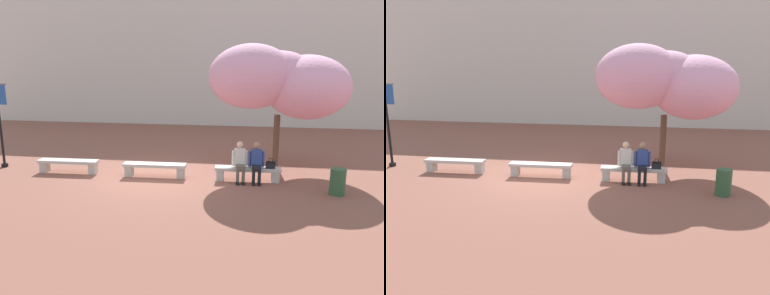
{
  "view_description": "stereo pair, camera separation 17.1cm",
  "coord_description": "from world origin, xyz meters",
  "views": [
    {
      "loc": [
        3.09,
        -11.78,
        3.77
      ],
      "look_at": [
        1.24,
        0.2,
        1.0
      ],
      "focal_mm": 35.0,
      "sensor_mm": 36.0,
      "label": 1
    },
    {
      "loc": [
        3.25,
        -11.75,
        3.77
      ],
      "look_at": [
        1.24,
        0.2,
        1.0
      ],
      "focal_mm": 35.0,
      "sensor_mm": 36.0,
      "label": 2
    }
  ],
  "objects": [
    {
      "name": "handbag",
      "position": [
        3.81,
        -0.01,
        0.58
      ],
      "size": [
        0.3,
        0.15,
        0.34
      ],
      "color": "black",
      "rests_on": "stone_bench_center"
    },
    {
      "name": "stone_bench_near_west",
      "position": [
        0.0,
        0.0,
        0.31
      ],
      "size": [
        2.13,
        0.5,
        0.45
      ],
      "color": "#BCB7AD",
      "rests_on": "ground"
    },
    {
      "name": "stone_bench_center",
      "position": [
        3.09,
        0.0,
        0.31
      ],
      "size": [
        2.13,
        0.5,
        0.45
      ],
      "color": "#BCB7AD",
      "rests_on": "ground"
    },
    {
      "name": "trash_bin",
      "position": [
        5.68,
        -0.92,
        0.39
      ],
      "size": [
        0.44,
        0.44,
        0.78
      ],
      "primitive_type": "cylinder",
      "color": "#2D5133",
      "rests_on": "ground"
    },
    {
      "name": "person_seated_right",
      "position": [
        3.36,
        -0.05,
        0.7
      ],
      "size": [
        0.51,
        0.69,
        1.29
      ],
      "color": "black",
      "rests_on": "ground"
    },
    {
      "name": "cherry_tree_main",
      "position": [
        4.14,
        1.66,
        3.11
      ],
      "size": [
        4.87,
        3.16,
        4.4
      ],
      "color": "#513828",
      "rests_on": "ground"
    },
    {
      "name": "stone_bench_west_end",
      "position": [
        -3.09,
        0.0,
        0.31
      ],
      "size": [
        2.13,
        0.5,
        0.45
      ],
      "color": "#BCB7AD",
      "rests_on": "ground"
    },
    {
      "name": "building_facade",
      "position": [
        0.0,
        12.69,
        4.07
      ],
      "size": [
        28.0,
        4.0,
        8.13
      ],
      "primitive_type": "cube",
      "color": "beige",
      "rests_on": "ground"
    },
    {
      "name": "person_seated_left",
      "position": [
        2.84,
        -0.05,
        0.7
      ],
      "size": [
        0.51,
        0.71,
        1.29
      ],
      "color": "black",
      "rests_on": "ground"
    },
    {
      "name": "ground_plane",
      "position": [
        0.0,
        0.0,
        0.0
      ],
      "size": [
        100.0,
        100.0,
        0.0
      ],
      "primitive_type": "plane",
      "color": "brown"
    }
  ]
}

